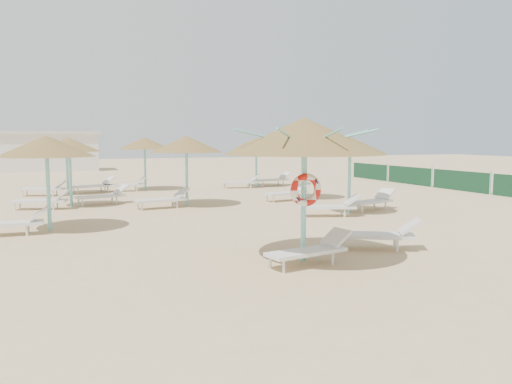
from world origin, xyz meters
name	(u,v)px	position (x,y,z in m)	size (l,w,h in m)	color
ground	(294,257)	(0.00, 0.00, 0.00)	(120.00, 120.00, 0.00)	tan
main_palapa	(304,137)	(0.04, -0.36, 2.63)	(3.37, 3.37, 3.02)	#76CCC9
lounger_main_a	(311,250)	(0.04, -0.74, 0.32)	(1.94, 0.92, 0.68)	silver
lounger_main_b	(378,234)	(2.20, 0.05, 0.36)	(2.10, 1.55, 0.75)	silver
palapa_field	(180,147)	(-0.12, 10.87, 2.28)	(14.53, 13.41, 2.71)	#76CCC9
service_hut	(46,151)	(-6.00, 35.00, 1.64)	(8.40, 4.40, 3.25)	silver
windbreak_fence	(461,181)	(14.00, 9.96, 0.50)	(0.08, 19.84, 1.10)	#1A502B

